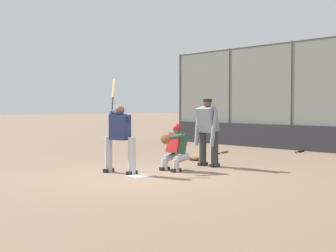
{
  "coord_description": "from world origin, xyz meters",
  "views": [
    {
      "loc": [
        -7.84,
        6.26,
        1.49
      ],
      "look_at": [
        0.19,
        -1.0,
        1.05
      ],
      "focal_mm": 50.0,
      "sensor_mm": 36.0,
      "label": 1
    }
  ],
  "objects_px": {
    "batter_at_plate": "(120,136)",
    "spare_bat_near_backstop": "(224,152)",
    "umpire_home": "(208,130)",
    "catcher_behind_plate": "(175,146)",
    "spare_bat_by_padding": "(301,151)",
    "fielding_glove_on_dirt": "(195,159)"
  },
  "relations": [
    {
      "from": "umpire_home",
      "to": "catcher_behind_plate",
      "type": "bearing_deg",
      "value": 89.59
    },
    {
      "from": "batter_at_plate",
      "to": "catcher_behind_plate",
      "type": "height_order",
      "value": "batter_at_plate"
    },
    {
      "from": "catcher_behind_plate",
      "to": "umpire_home",
      "type": "relative_size",
      "value": 0.65
    },
    {
      "from": "catcher_behind_plate",
      "to": "umpire_home",
      "type": "distance_m",
      "value": 1.2
    },
    {
      "from": "spare_bat_near_backstop",
      "to": "spare_bat_by_padding",
      "type": "bearing_deg",
      "value": -57.44
    },
    {
      "from": "fielding_glove_on_dirt",
      "to": "spare_bat_near_backstop",
      "type": "bearing_deg",
      "value": -68.66
    },
    {
      "from": "umpire_home",
      "to": "spare_bat_near_backstop",
      "type": "xyz_separation_m",
      "value": [
        1.99,
        -2.93,
        -0.88
      ]
    },
    {
      "from": "batter_at_plate",
      "to": "spare_bat_near_backstop",
      "type": "height_order",
      "value": "batter_at_plate"
    },
    {
      "from": "umpire_home",
      "to": "spare_bat_by_padding",
      "type": "xyz_separation_m",
      "value": [
        0.47,
        -5.01,
        -0.88
      ]
    },
    {
      "from": "catcher_behind_plate",
      "to": "fielding_glove_on_dirt",
      "type": "distance_m",
      "value": 2.18
    },
    {
      "from": "spare_bat_by_padding",
      "to": "spare_bat_near_backstop",
      "type": "bearing_deg",
      "value": 130.0
    },
    {
      "from": "spare_bat_by_padding",
      "to": "umpire_home",
      "type": "bearing_deg",
      "value": 171.61
    },
    {
      "from": "batter_at_plate",
      "to": "spare_bat_by_padding",
      "type": "distance_m",
      "value": 7.41
    },
    {
      "from": "umpire_home",
      "to": "spare_bat_near_backstop",
      "type": "relative_size",
      "value": 2.02
    },
    {
      "from": "umpire_home",
      "to": "spare_bat_by_padding",
      "type": "height_order",
      "value": "umpire_home"
    },
    {
      "from": "catcher_behind_plate",
      "to": "spare_bat_by_padding",
      "type": "height_order",
      "value": "catcher_behind_plate"
    },
    {
      "from": "spare_bat_by_padding",
      "to": "fielding_glove_on_dirt",
      "type": "height_order",
      "value": "fielding_glove_on_dirt"
    },
    {
      "from": "spare_bat_near_backstop",
      "to": "spare_bat_by_padding",
      "type": "relative_size",
      "value": 1.07
    },
    {
      "from": "batter_at_plate",
      "to": "catcher_behind_plate",
      "type": "relative_size",
      "value": 1.96
    },
    {
      "from": "batter_at_plate",
      "to": "catcher_behind_plate",
      "type": "xyz_separation_m",
      "value": [
        -0.51,
        -1.22,
        -0.26
      ]
    },
    {
      "from": "batter_at_plate",
      "to": "umpire_home",
      "type": "distance_m",
      "value": 2.41
    },
    {
      "from": "spare_bat_by_padding",
      "to": "fielding_glove_on_dirt",
      "type": "relative_size",
      "value": 2.42
    }
  ]
}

